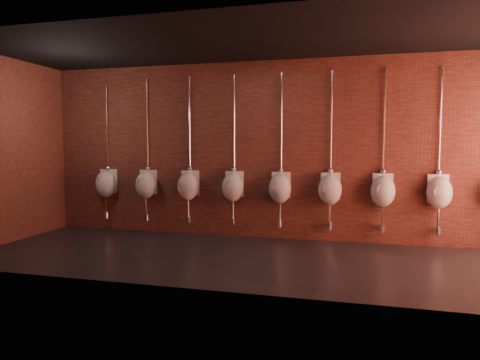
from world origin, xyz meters
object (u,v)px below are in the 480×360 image
(urinal_4, at_px, (280,188))
(urinal_3, at_px, (233,187))
(urinal_6, at_px, (383,190))
(urinal_1, at_px, (146,184))
(urinal_7, at_px, (439,192))
(urinal_0, at_px, (106,183))
(urinal_2, at_px, (188,185))
(urinal_5, at_px, (330,189))

(urinal_4, bearing_deg, urinal_3, 180.00)
(urinal_3, relative_size, urinal_6, 1.00)
(urinal_1, distance_m, urinal_7, 5.22)
(urinal_0, distance_m, urinal_2, 1.74)
(urinal_6, bearing_deg, urinal_5, 180.00)
(urinal_2, bearing_deg, urinal_0, 180.00)
(urinal_2, bearing_deg, urinal_4, 0.00)
(urinal_3, xyz_separation_m, urinal_5, (1.74, 0.00, 0.00))
(urinal_2, bearing_deg, urinal_1, 180.00)
(urinal_4, height_order, urinal_5, same)
(urinal_5, xyz_separation_m, urinal_6, (0.87, 0.00, 0.00))
(urinal_1, bearing_deg, urinal_6, 0.00)
(urinal_2, height_order, urinal_4, same)
(urinal_4, xyz_separation_m, urinal_6, (1.74, 0.00, 0.00))
(urinal_0, bearing_deg, urinal_5, 0.00)
(urinal_1, relative_size, urinal_5, 1.00)
(urinal_5, height_order, urinal_6, same)
(urinal_5, distance_m, urinal_7, 1.74)
(urinal_6, bearing_deg, urinal_1, 180.00)
(urinal_6, bearing_deg, urinal_3, 180.00)
(urinal_0, relative_size, urinal_5, 1.00)
(urinal_2, distance_m, urinal_4, 1.74)
(urinal_2, relative_size, urinal_5, 1.00)
(urinal_7, bearing_deg, urinal_5, 180.00)
(urinal_3, height_order, urinal_6, same)
(urinal_2, relative_size, urinal_4, 1.00)
(urinal_3, distance_m, urinal_7, 3.48)
(urinal_0, xyz_separation_m, urinal_3, (2.61, 0.00, 0.00))
(urinal_5, xyz_separation_m, urinal_7, (1.74, 0.00, 0.00))
(urinal_2, relative_size, urinal_3, 1.00)
(urinal_6, bearing_deg, urinal_4, 180.00)
(urinal_3, xyz_separation_m, urinal_7, (3.48, 0.00, 0.00))
(urinal_1, relative_size, urinal_6, 1.00)
(urinal_1, relative_size, urinal_4, 1.00)
(urinal_0, bearing_deg, urinal_2, 0.00)
(urinal_3, distance_m, urinal_6, 2.61)
(urinal_4, bearing_deg, urinal_5, 0.00)
(urinal_7, bearing_deg, urinal_6, 180.00)
(urinal_6, height_order, urinal_7, same)
(urinal_1, xyz_separation_m, urinal_6, (4.35, 0.00, 0.00))
(urinal_1, relative_size, urinal_7, 1.00)
(urinal_4, height_order, urinal_6, same)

